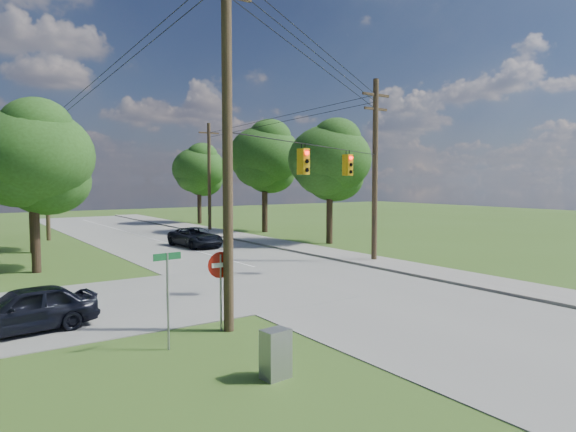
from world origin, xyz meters
TOP-DOWN VIEW (x-y plane):
  - ground at (0.00, 0.00)m, footprint 140.00×140.00m
  - main_road at (2.00, 5.00)m, footprint 10.00×100.00m
  - sidewalk_east at (8.70, 5.00)m, footprint 2.60×100.00m
  - pole_sw at (-4.60, 0.40)m, footprint 2.00×0.32m
  - pole_ne at (8.90, 8.00)m, footprint 2.00×0.32m
  - pole_north_e at (8.90, 30.00)m, footprint 2.00×0.32m
  - pole_north_w at (-5.00, 30.00)m, footprint 2.00×0.32m
  - power_lines at (1.50, 11.54)m, footprint 13.93×29.62m
  - traffic_signals at (2.55, 4.43)m, footprint 4.91×3.27m
  - tree_w_near at (-8.00, 15.00)m, footprint 6.00×6.00m
  - tree_w_mid at (-7.00, 23.00)m, footprint 6.40×6.40m
  - tree_e_near at (12.00, 16.00)m, footprint 6.20×6.20m
  - tree_e_mid at (12.50, 26.00)m, footprint 6.60×6.60m
  - tree_e_far at (11.50, 38.00)m, footprint 5.80×5.80m
  - car_cross_dark at (-9.92, 3.69)m, footprint 4.38×2.18m
  - car_main_north at (2.87, 19.72)m, footprint 2.69×5.05m
  - control_cabinet at (-5.49, -3.69)m, footprint 0.70×0.54m
  - do_not_enter_sign at (-4.80, 0.54)m, footprint 0.83×0.11m
  - street_name_sign at (-6.85, -0.29)m, footprint 0.82×0.11m

SIDE VIEW (x-z plane):
  - ground at x=0.00m, z-range 0.00..0.00m
  - main_road at x=2.00m, z-range 0.00..0.03m
  - sidewalk_east at x=8.70m, z-range 0.00..0.12m
  - control_cabinet at x=-5.49m, z-range 0.00..1.18m
  - car_main_north at x=2.87m, z-range 0.03..1.38m
  - car_cross_dark at x=-9.92m, z-range 0.03..1.47m
  - street_name_sign at x=-6.85m, z-range 0.37..3.10m
  - do_not_enter_sign at x=-4.80m, z-range 0.56..3.07m
  - pole_north_e at x=8.90m, z-range 0.13..10.13m
  - pole_north_w at x=-5.00m, z-range 0.13..10.13m
  - pole_ne at x=8.90m, z-range 0.22..10.72m
  - traffic_signals at x=2.55m, z-range 4.97..6.02m
  - tree_e_far at x=11.50m, z-range 1.76..10.08m
  - tree_w_near at x=-8.00m, z-range 1.72..10.12m
  - pole_sw at x=-4.60m, z-range 0.23..12.23m
  - tree_e_near at x=12.00m, z-range 1.85..10.66m
  - tree_w_mid at x=-7.00m, z-range 1.97..11.19m
  - tree_e_mid at x=12.50m, z-range 2.09..11.73m
  - power_lines at x=1.50m, z-range 6.69..11.62m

